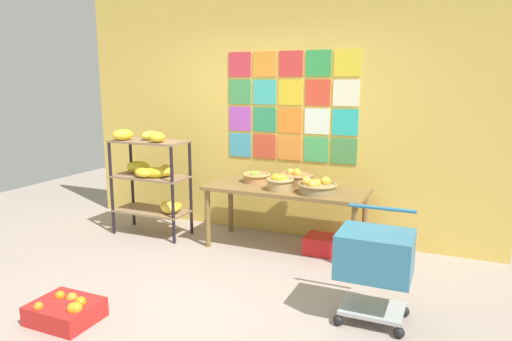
{
  "coord_description": "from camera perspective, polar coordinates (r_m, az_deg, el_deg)",
  "views": [
    {
      "loc": [
        1.95,
        -3.13,
        1.81
      ],
      "look_at": [
        0.16,
        0.98,
        0.94
      ],
      "focal_mm": 32.2,
      "sensor_mm": 36.0,
      "label": 1
    }
  ],
  "objects": [
    {
      "name": "ground",
      "position": [
        4.1,
        -7.84,
        -15.23
      ],
      "size": [
        9.76,
        9.76,
        0.0
      ],
      "primitive_type": "plane",
      "color": "gray"
    },
    {
      "name": "back_wall_with_art",
      "position": [
        5.41,
        2.41,
        7.34
      ],
      "size": [
        5.12,
        0.07,
        2.92
      ],
      "color": "gold",
      "rests_on": "ground"
    },
    {
      "name": "shopping_cart",
      "position": [
        3.61,
        14.55,
        -10.5
      ],
      "size": [
        0.54,
        0.48,
        0.85
      ],
      "rotation": [
        0.0,
        0.0,
        0.11
      ],
      "color": "black",
      "rests_on": "ground"
    },
    {
      "name": "banana_shelf_unit",
      "position": [
        5.52,
        -12.74,
        -0.54
      ],
      "size": [
        0.89,
        0.46,
        1.26
      ],
      "color": "black",
      "rests_on": "ground"
    },
    {
      "name": "produce_crate_under_table",
      "position": [
        5.01,
        8.35,
        -9.11
      ],
      "size": [
        0.38,
        0.3,
        0.19
      ],
      "primitive_type": "cube",
      "color": "red",
      "rests_on": "ground"
    },
    {
      "name": "display_table",
      "position": [
        4.96,
        3.69,
        -2.99
      ],
      "size": [
        1.73,
        0.68,
        0.69
      ],
      "color": "brown",
      "rests_on": "ground"
    },
    {
      "name": "orange_crate_foreground",
      "position": [
        3.94,
        -22.56,
        -15.78
      ],
      "size": [
        0.49,
        0.4,
        0.21
      ],
      "color": "red",
      "rests_on": "ground"
    },
    {
      "name": "fruit_basket_right",
      "position": [
        4.7,
        7.59,
        -2.02
      ],
      "size": [
        0.4,
        0.4,
        0.17
      ],
      "color": "olive",
      "rests_on": "display_table"
    },
    {
      "name": "fruit_basket_centre",
      "position": [
        4.81,
        2.97,
        -1.51
      ],
      "size": [
        0.29,
        0.29,
        0.17
      ],
      "color": "#AA8551",
      "rests_on": "display_table"
    },
    {
      "name": "fruit_basket_left",
      "position": [
        5.19,
        0.04,
        -0.82
      ],
      "size": [
        0.32,
        0.32,
        0.13
      ],
      "color": "#B27D4A",
      "rests_on": "display_table"
    },
    {
      "name": "fruit_basket_back_left",
      "position": [
        5.07,
        5.07,
        -0.94
      ],
      "size": [
        0.38,
        0.38,
        0.17
      ],
      "color": "#9E6D3D",
      "rests_on": "display_table"
    }
  ]
}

